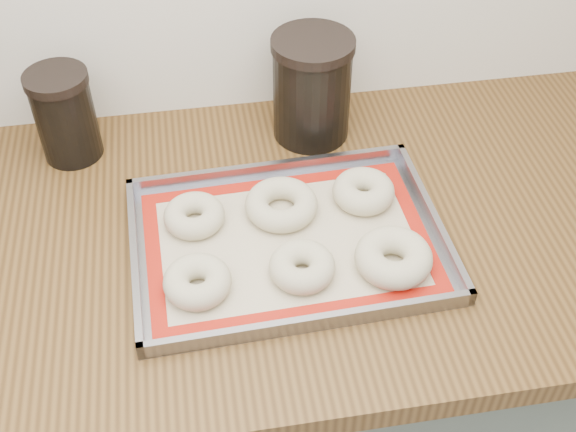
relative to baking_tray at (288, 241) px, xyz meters
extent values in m
cube|color=#5B665A|center=(-0.20, 0.04, -0.48)|extent=(3.00, 0.65, 0.86)
cube|color=brown|center=(-0.20, 0.04, -0.03)|extent=(3.06, 0.68, 0.04)
cube|color=gray|center=(0.00, 0.00, 0.00)|extent=(0.47, 0.34, 0.00)
cube|color=gray|center=(-0.01, 0.16, 0.01)|extent=(0.46, 0.02, 0.02)
cube|color=gray|center=(0.01, -0.16, 0.01)|extent=(0.46, 0.02, 0.02)
cube|color=gray|center=(-0.22, -0.01, 0.01)|extent=(0.02, 0.33, 0.02)
cube|color=gray|center=(0.22, 0.01, 0.01)|extent=(0.02, 0.33, 0.02)
cube|color=#C6B793|center=(0.00, 0.00, 0.00)|extent=(0.43, 0.30, 0.00)
cube|color=#AD170B|center=(0.00, 0.13, 0.00)|extent=(0.42, 0.04, 0.00)
cube|color=#AD170B|center=(0.00, -0.13, 0.00)|extent=(0.42, 0.04, 0.00)
cube|color=#AD170B|center=(-0.20, -0.01, 0.00)|extent=(0.03, 0.25, 0.00)
cube|color=#AD170B|center=(0.20, 0.01, 0.00)|extent=(0.03, 0.25, 0.00)
torus|color=beige|center=(-0.14, -0.07, 0.02)|extent=(0.12, 0.12, 0.04)
torus|color=beige|center=(0.01, -0.07, 0.02)|extent=(0.12, 0.12, 0.04)
torus|color=beige|center=(0.14, -0.07, 0.02)|extent=(0.13, 0.13, 0.04)
torus|color=beige|center=(-0.13, 0.06, 0.01)|extent=(0.11, 0.11, 0.03)
torus|color=beige|center=(0.00, 0.06, 0.02)|extent=(0.13, 0.13, 0.04)
torus|color=beige|center=(0.13, 0.07, 0.02)|extent=(0.13, 0.13, 0.04)
cylinder|color=black|center=(-0.32, 0.27, 0.06)|extent=(0.10, 0.10, 0.14)
cylinder|color=black|center=(-0.32, 0.27, 0.14)|extent=(0.10, 0.10, 0.02)
cylinder|color=black|center=(0.08, 0.26, 0.08)|extent=(0.13, 0.13, 0.17)
cylinder|color=black|center=(0.08, 0.26, 0.17)|extent=(0.14, 0.14, 0.02)
camera|label=1|loc=(-0.12, -0.73, 0.78)|focal=45.00mm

